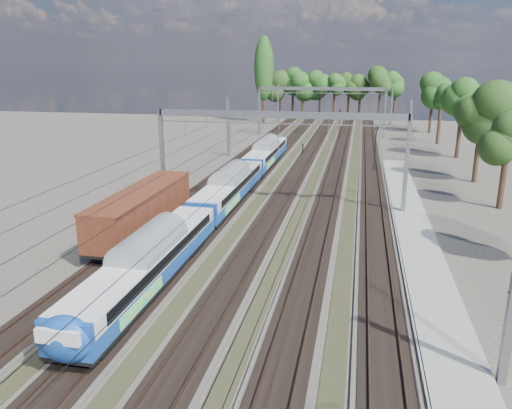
% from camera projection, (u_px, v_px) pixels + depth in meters
% --- Properties ---
extents(track_bed, '(21.00, 130.00, 0.34)m').
position_uv_depth(track_bed, '(298.00, 173.00, 61.75)').
color(track_bed, '#47423A').
rests_on(track_bed, ground).
extents(platform, '(3.00, 70.00, 0.30)m').
position_uv_depth(platform, '(420.00, 252.00, 35.85)').
color(platform, gray).
rests_on(platform, ground).
extents(catenary, '(25.65, 130.00, 9.00)m').
position_uv_depth(catenary, '(308.00, 115.00, 67.20)').
color(catenary, gray).
rests_on(catenary, ground).
extents(tree_belt, '(39.25, 100.37, 12.16)m').
position_uv_depth(tree_belt, '(351.00, 86.00, 109.69)').
color(tree_belt, black).
rests_on(tree_belt, ground).
extents(poplar, '(4.40, 4.40, 19.04)m').
position_uv_depth(poplar, '(264.00, 69.00, 111.26)').
color(poplar, black).
rests_on(poplar, ground).
extents(emu_train, '(2.66, 56.32, 3.89)m').
position_uv_depth(emu_train, '(229.00, 184.00, 46.83)').
color(emu_train, black).
rests_on(emu_train, ground).
extents(freight_boxcar, '(2.94, 14.18, 3.66)m').
position_uv_depth(freight_boxcar, '(142.00, 209.00, 38.87)').
color(freight_boxcar, black).
rests_on(freight_boxcar, ground).
extents(worker, '(0.47, 0.64, 1.63)m').
position_uv_depth(worker, '(303.00, 149.00, 74.37)').
color(worker, black).
rests_on(worker, ground).
extents(signal_near, '(0.34, 0.31, 5.36)m').
position_uv_depth(signal_near, '(340.00, 121.00, 87.81)').
color(signal_near, black).
rests_on(signal_near, ground).
extents(signal_far, '(0.37, 0.33, 5.85)m').
position_uv_depth(signal_far, '(376.00, 142.00, 62.07)').
color(signal_far, black).
rests_on(signal_far, ground).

